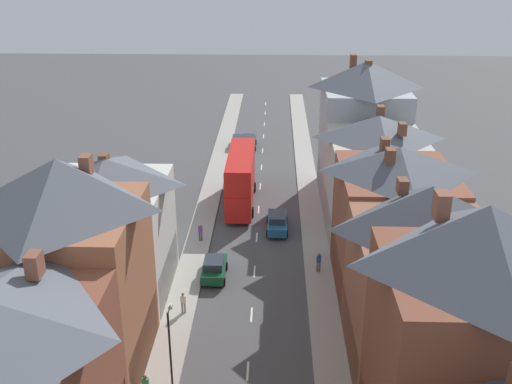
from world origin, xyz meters
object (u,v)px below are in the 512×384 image
object	(u,v)px
pedestrian_mid_right	(183,302)
pedestrian_far_left	(319,262)
car_parked_left_b	(238,142)
car_near_blue	(214,268)
double_decker_bus_lead	(241,178)
car_near_silver	(249,142)
pedestrian_far_right	(200,231)
car_parked_right_a	(277,222)
street_lamp	(170,345)

from	to	relation	value
pedestrian_mid_right	pedestrian_far_left	distance (m)	11.49
car_parked_left_b	pedestrian_mid_right	xyz separation A→B (m)	(-1.66, -37.18, 0.24)
car_near_blue	pedestrian_far_left	xyz separation A→B (m)	(8.15, 0.91, 0.20)
car_near_blue	car_parked_left_b	distance (m)	32.09
double_decker_bus_lead	car_near_blue	size ratio (longest dim) A/B	2.83
car_near_blue	car_parked_left_b	world-z (taller)	car_near_blue
double_decker_bus_lead	pedestrian_mid_right	size ratio (longest dim) A/B	6.71
car_near_silver	car_parked_left_b	xyz separation A→B (m)	(-1.30, 0.04, -0.02)
pedestrian_far_right	pedestrian_far_left	bearing A→B (deg)	-26.88
car_parked_right_a	pedestrian_mid_right	size ratio (longest dim) A/B	2.85
double_decker_bus_lead	pedestrian_far_left	bearing A→B (deg)	-62.83
car_near_silver	car_parked_left_b	bearing A→B (deg)	178.21
pedestrian_mid_right	street_lamp	bearing A→B (deg)	-86.28
car_parked_left_b	pedestrian_far_right	size ratio (longest dim) A/B	2.38
car_near_blue	pedestrian_far_left	world-z (taller)	pedestrian_far_left
car_parked_right_a	pedestrian_far_left	bearing A→B (deg)	-66.79
car_near_blue	street_lamp	world-z (taller)	street_lamp
car_parked_left_b	double_decker_bus_lead	bearing A→B (deg)	-85.86
car_near_blue	car_near_silver	bearing A→B (deg)	87.68
double_decker_bus_lead	pedestrian_far_right	xyz separation A→B (m)	(-3.05, -8.34, -1.78)
pedestrian_far_left	car_parked_right_a	bearing A→B (deg)	113.21
pedestrian_far_left	street_lamp	world-z (taller)	street_lamp
double_decker_bus_lead	car_near_silver	bearing A→B (deg)	89.97
street_lamp	car_near_blue	bearing A→B (deg)	84.92
car_near_silver	car_parked_right_a	bearing A→B (deg)	-81.31
car_near_silver	car_parked_left_b	world-z (taller)	car_near_silver
car_near_blue	pedestrian_far_right	distance (m)	6.19
car_near_silver	pedestrian_far_left	distance (m)	31.89
pedestrian_mid_right	pedestrian_far_right	size ratio (longest dim) A/B	1.00
double_decker_bus_lead	pedestrian_mid_right	world-z (taller)	double_decker_bus_lead
pedestrian_far_left	pedestrian_far_right	bearing A→B (deg)	153.12
car_near_blue	car_near_silver	xyz separation A→B (m)	(1.30, 32.05, -0.02)
car_parked_right_a	street_lamp	size ratio (longest dim) A/B	0.83
car_near_silver	pedestrian_mid_right	bearing A→B (deg)	-94.56
double_decker_bus_lead	car_parked_left_b	size ratio (longest dim) A/B	2.82
street_lamp	pedestrian_far_left	bearing A→B (deg)	56.08
car_near_silver	double_decker_bus_lead	bearing A→B (deg)	-90.03
double_decker_bus_lead	pedestrian_far_left	xyz separation A→B (m)	(6.86, -13.37, -1.78)
car_parked_right_a	car_parked_left_b	distance (m)	24.11
car_parked_left_b	street_lamp	world-z (taller)	street_lamp
double_decker_bus_lead	street_lamp	xyz separation A→B (m)	(-2.44, -27.20, 0.43)
car_near_blue	pedestrian_far_right	size ratio (longest dim) A/B	2.37
car_parked_left_b	pedestrian_far_right	xyz separation A→B (m)	(-1.76, -26.16, 0.24)
car_near_blue	street_lamp	xyz separation A→B (m)	(-1.15, -12.92, 2.41)
car_near_blue	pedestrian_mid_right	bearing A→B (deg)	-108.09
car_near_silver	pedestrian_mid_right	distance (m)	37.25
car_near_blue	pedestrian_mid_right	xyz separation A→B (m)	(-1.66, -5.08, 0.20)
car_near_silver	pedestrian_far_right	world-z (taller)	pedestrian_far_right
pedestrian_mid_right	pedestrian_far_right	xyz separation A→B (m)	(-0.10, 11.01, 0.00)
street_lamp	car_near_silver	bearing A→B (deg)	86.88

